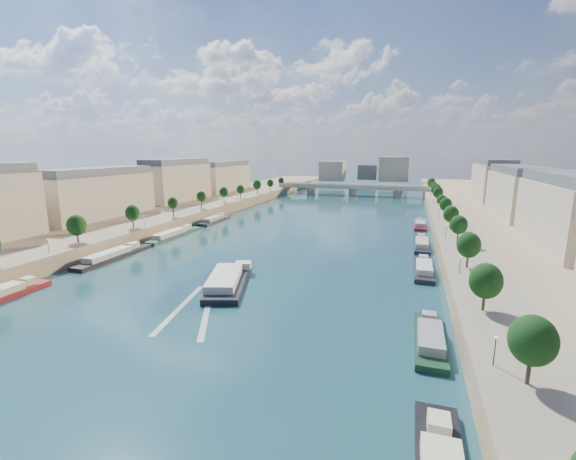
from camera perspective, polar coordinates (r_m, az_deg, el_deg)
The scene contains 17 objects.
ground at distance 155.96m, azimuth 2.17°, elevation -0.43°, with size 700.00×700.00×0.00m, color #0C2C36.
quay_left at distance 187.68m, azimuth -19.51°, elevation 1.75°, with size 44.00×520.00×5.00m, color #9E8460.
quay_right at distance 153.22m, azimuth 29.10°, elevation -1.19°, with size 44.00×520.00×5.00m, color #9E8460.
pave_left at distance 178.65m, azimuth -15.72°, elevation 2.34°, with size 14.00×520.00×0.10m, color gray.
pave_right at distance 150.39m, azimuth 23.60°, elevation 0.09°, with size 14.00×520.00×0.10m, color gray.
trees_left at distance 178.46m, azimuth -14.93°, elevation 4.14°, with size 4.80×268.80×8.26m.
trees_right at distance 159.13m, azimuth 22.70°, elevation 2.74°, with size 4.80×268.80×8.26m.
lamps_left at distance 167.55m, azimuth -16.36°, elevation 2.65°, with size 0.36×200.36×4.28m.
lamps_right at distance 154.41m, azimuth 21.85°, elevation 1.54°, with size 0.36×200.36×4.28m.
buildings_left at distance 203.33m, azimuth -20.69°, elevation 6.36°, with size 16.00×226.00×23.20m.
buildings_right at distance 165.76m, azimuth 33.20°, elevation 4.15°, with size 16.00×226.00×23.20m.
skyline at distance 368.80m, azimuth 12.01°, elevation 8.65°, with size 79.00×42.00×22.00m.
bridge at distance 289.49m, azimuth 9.61°, elevation 6.06°, with size 112.00×12.00×8.15m.
tour_barge at distance 97.87m, azimuth -8.84°, elevation -7.34°, with size 16.48×29.80×3.89m.
wake at distance 84.79m, azimuth -13.90°, elevation -11.41°, with size 15.34×25.78×0.04m.
moored_barges_left at distance 131.74m, azimuth -23.98°, elevation -3.36°, with size 5.00×156.45×3.60m.
moored_barges_right at distance 106.25m, azimuth 19.55°, elevation -6.50°, with size 5.00×161.62×3.60m.
Camera 1 is at (40.79, -46.91, 32.84)m, focal length 24.00 mm.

